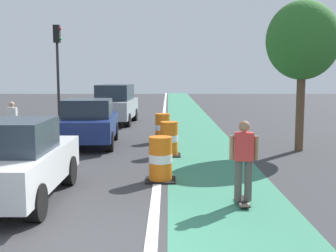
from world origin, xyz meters
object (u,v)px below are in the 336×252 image
(parked_sedan_second, at_px, (89,123))
(pedestrian_crossing, at_px, (12,123))
(parked_sedan_nearest, at_px, (12,161))
(skateboarder_on_lane, at_px, (243,160))
(traffic_barrel_mid, at_px, (169,139))
(traffic_light_corner, at_px, (57,56))
(parked_suv_third, at_px, (115,104))
(street_tree_sidewalk, at_px, (302,41))
(traffic_barrel_front, at_px, (160,159))
(traffic_barrel_back, at_px, (162,128))

(parked_sedan_second, distance_m, pedestrian_crossing, 2.72)
(parked_sedan_nearest, distance_m, pedestrian_crossing, 7.17)
(skateboarder_on_lane, xyz_separation_m, parked_sedan_second, (-4.37, 7.15, -0.08))
(traffic_barrel_mid, relative_size, traffic_light_corner, 0.21)
(skateboarder_on_lane, height_order, parked_sedan_second, parked_sedan_second)
(parked_suv_third, bearing_deg, street_tree_sidewalk, -48.32)
(parked_sedan_nearest, distance_m, traffic_barrel_front, 3.45)
(parked_sedan_second, bearing_deg, pedestrian_crossing, -176.48)
(traffic_barrel_back, bearing_deg, traffic_barrel_front, -89.77)
(parked_sedan_nearest, bearing_deg, skateboarder_on_lane, -2.75)
(parked_sedan_nearest, relative_size, traffic_barrel_back, 3.76)
(traffic_light_corner, xyz_separation_m, pedestrian_crossing, (0.17, -7.39, -2.64))
(parked_sedan_nearest, bearing_deg, parked_suv_third, 88.27)
(pedestrian_crossing, bearing_deg, street_tree_sidewalk, -5.09)
(skateboarder_on_lane, height_order, pedestrian_crossing, skateboarder_on_lane)
(traffic_barrel_mid, bearing_deg, traffic_barrel_front, -93.75)
(parked_sedan_second, relative_size, traffic_barrel_mid, 3.85)
(skateboarder_on_lane, relative_size, parked_suv_third, 0.36)
(traffic_barrel_front, bearing_deg, skateboarder_on_lane, -48.80)
(pedestrian_crossing, bearing_deg, traffic_barrel_front, -43.15)
(parked_sedan_second, relative_size, parked_suv_third, 0.90)
(traffic_barrel_front, distance_m, street_tree_sidewalk, 6.97)
(parked_sedan_nearest, bearing_deg, parked_sedan_second, 87.51)
(parked_sedan_nearest, relative_size, traffic_barrel_mid, 3.76)
(parked_sedan_nearest, height_order, traffic_barrel_mid, parked_sedan_nearest)
(skateboarder_on_lane, xyz_separation_m, traffic_barrel_back, (-1.70, 7.99, -0.38))
(parked_sedan_second, relative_size, traffic_barrel_back, 3.85)
(street_tree_sidewalk, bearing_deg, skateboarder_on_lane, -115.83)
(parked_sedan_nearest, xyz_separation_m, parked_suv_third, (0.42, 13.94, 0.20))
(parked_sedan_nearest, relative_size, parked_suv_third, 0.88)
(parked_sedan_second, bearing_deg, traffic_light_corner, 111.76)
(traffic_barrel_front, distance_m, traffic_barrel_back, 6.07)
(pedestrian_crossing, bearing_deg, parked_sedan_second, 3.52)
(parked_sedan_nearest, distance_m, parked_suv_third, 13.95)
(traffic_barrel_mid, bearing_deg, street_tree_sidewalk, 11.41)
(traffic_barrel_front, xyz_separation_m, street_tree_sidewalk, (4.63, 4.17, 3.14))
(skateboarder_on_lane, height_order, traffic_barrel_front, skateboarder_on_lane)
(parked_suv_third, height_order, street_tree_sidewalk, street_tree_sidewalk)
(skateboarder_on_lane, bearing_deg, traffic_light_corner, 116.77)
(parked_sedan_second, height_order, traffic_light_corner, traffic_light_corner)
(parked_sedan_second, xyz_separation_m, street_tree_sidewalk, (7.31, -1.06, 2.83))
(skateboarder_on_lane, distance_m, traffic_barrel_front, 2.58)
(parked_suv_third, distance_m, street_tree_sidewalk, 11.13)
(traffic_barrel_mid, distance_m, pedestrian_crossing, 5.90)
(traffic_barrel_front, relative_size, traffic_barrel_back, 1.00)
(parked_sedan_nearest, height_order, traffic_light_corner, traffic_light_corner)
(traffic_barrel_back, distance_m, street_tree_sidewalk, 5.92)
(traffic_barrel_back, relative_size, street_tree_sidewalk, 0.22)
(skateboarder_on_lane, relative_size, pedestrian_crossing, 1.05)
(parked_sedan_second, xyz_separation_m, traffic_barrel_back, (2.66, 0.84, -0.30))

